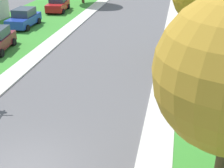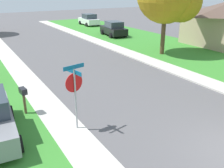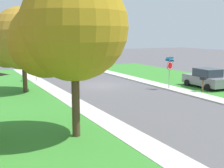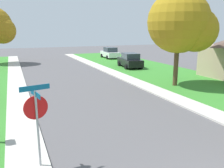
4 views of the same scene
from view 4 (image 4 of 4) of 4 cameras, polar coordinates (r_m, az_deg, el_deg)
The scene contains 7 objects.
sidewalk_east at distance 18.18m, azimuth 9.58°, elevation -1.10°, with size 1.40×56.00×0.10m, color beige.
lawn_east at distance 21.04m, azimuth 20.45°, elevation 0.14°, with size 8.00×56.00×0.08m, color #38842D.
sidewalk_west at distance 15.46m, azimuth -21.42°, elevation -4.34°, with size 1.40×56.00×0.10m, color beige.
stop_sign_far_corner at distance 7.75m, azimuth -17.74°, elevation -6.63°, with size 0.90×0.90×2.77m.
car_black_across_road at distance 28.02m, azimuth 4.36°, elevation 5.65°, with size 2.45×4.50×1.76m.
car_white_driveway_right at distance 37.28m, azimuth -0.48°, elevation 7.49°, with size 2.20×4.38×1.76m.
tree_across_left at distance 19.12m, azimuth 16.70°, elevation 13.65°, with size 5.05×4.70×7.33m.
Camera 4 is at (-4.87, -2.84, 4.40)m, focal length 37.97 mm.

